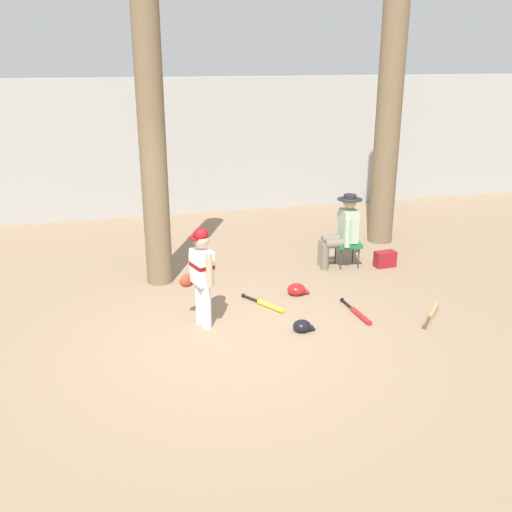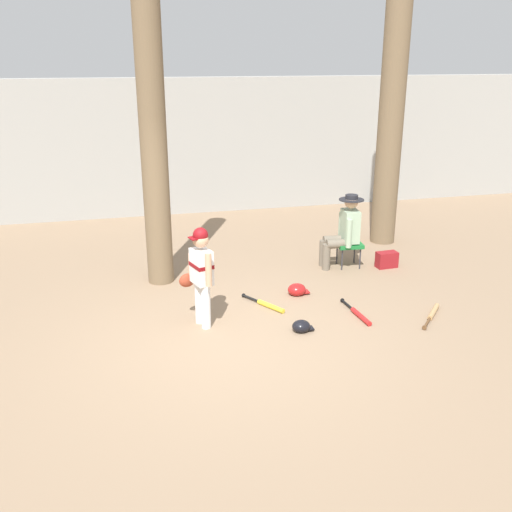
{
  "view_description": "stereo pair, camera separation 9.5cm",
  "coord_description": "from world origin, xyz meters",
  "px_view_note": "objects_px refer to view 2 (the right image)",
  "views": [
    {
      "loc": [
        -1.32,
        -6.11,
        3.29
      ],
      "look_at": [
        0.54,
        0.97,
        0.75
      ],
      "focal_mm": 40.73,
      "sensor_mm": 36.0,
      "label": 1
    },
    {
      "loc": [
        -1.23,
        -6.13,
        3.29
      ],
      "look_at": [
        0.54,
        0.97,
        0.75
      ],
      "focal_mm": 40.73,
      "sensor_mm": 36.0,
      "label": 2
    }
  ],
  "objects_px": {
    "folding_stool": "(349,245)",
    "seated_spectator": "(344,229)",
    "bat_wood_tan": "(432,313)",
    "tree_behind_spectator": "(391,112)",
    "bat_yellow_trainer": "(268,305)",
    "bat_red_barrel": "(359,315)",
    "batting_helmet_black": "(301,326)",
    "tree_near_player": "(153,139)",
    "handbag_beside_stool": "(387,260)",
    "young_ballplayer": "(200,271)",
    "batting_helmet_red": "(297,290)"
  },
  "relations": [
    {
      "from": "handbag_beside_stool",
      "to": "bat_yellow_trainer",
      "type": "bearing_deg",
      "value": -155.09
    },
    {
      "from": "bat_wood_tan",
      "to": "batting_helmet_red",
      "type": "relative_size",
      "value": 2.01
    },
    {
      "from": "bat_yellow_trainer",
      "to": "folding_stool",
      "type": "bearing_deg",
      "value": 36.51
    },
    {
      "from": "tree_near_player",
      "to": "batting_helmet_red",
      "type": "bearing_deg",
      "value": -29.02
    },
    {
      "from": "tree_behind_spectator",
      "to": "bat_red_barrel",
      "type": "height_order",
      "value": "tree_behind_spectator"
    },
    {
      "from": "bat_red_barrel",
      "to": "batting_helmet_red",
      "type": "relative_size",
      "value": 2.58
    },
    {
      "from": "folding_stool",
      "to": "tree_behind_spectator",
      "type": "bearing_deg",
      "value": 44.28
    },
    {
      "from": "young_ballplayer",
      "to": "folding_stool",
      "type": "relative_size",
      "value": 2.98
    },
    {
      "from": "bat_yellow_trainer",
      "to": "bat_red_barrel",
      "type": "bearing_deg",
      "value": -28.46
    },
    {
      "from": "seated_spectator",
      "to": "bat_red_barrel",
      "type": "height_order",
      "value": "seated_spectator"
    },
    {
      "from": "folding_stool",
      "to": "seated_spectator",
      "type": "distance_m",
      "value": 0.29
    },
    {
      "from": "batting_helmet_red",
      "to": "young_ballplayer",
      "type": "bearing_deg",
      "value": -156.55
    },
    {
      "from": "tree_near_player",
      "to": "folding_stool",
      "type": "bearing_deg",
      "value": -1.65
    },
    {
      "from": "tree_near_player",
      "to": "young_ballplayer",
      "type": "xyz_separation_m",
      "value": [
        0.37,
        -1.68,
        -1.42
      ]
    },
    {
      "from": "bat_red_barrel",
      "to": "bat_wood_tan",
      "type": "bearing_deg",
      "value": -11.99
    },
    {
      "from": "batting_helmet_black",
      "to": "tree_behind_spectator",
      "type": "bearing_deg",
      "value": 50.51
    },
    {
      "from": "young_ballplayer",
      "to": "bat_yellow_trainer",
      "type": "relative_size",
      "value": 1.85
    },
    {
      "from": "folding_stool",
      "to": "batting_helmet_red",
      "type": "relative_size",
      "value": 1.4
    },
    {
      "from": "tree_near_player",
      "to": "tree_behind_spectator",
      "type": "bearing_deg",
      "value": 13.8
    },
    {
      "from": "tree_near_player",
      "to": "bat_wood_tan",
      "type": "height_order",
      "value": "tree_near_player"
    },
    {
      "from": "tree_behind_spectator",
      "to": "batting_helmet_red",
      "type": "xyz_separation_m",
      "value": [
        -2.33,
        -2.06,
        -2.27
      ]
    },
    {
      "from": "batting_helmet_red",
      "to": "batting_helmet_black",
      "type": "bearing_deg",
      "value": -105.14
    },
    {
      "from": "seated_spectator",
      "to": "folding_stool",
      "type": "bearing_deg",
      "value": -5.76
    },
    {
      "from": "tree_behind_spectator",
      "to": "batting_helmet_red",
      "type": "distance_m",
      "value": 3.85
    },
    {
      "from": "tree_near_player",
      "to": "batting_helmet_red",
      "type": "height_order",
      "value": "tree_near_player"
    },
    {
      "from": "bat_wood_tan",
      "to": "folding_stool",
      "type": "bearing_deg",
      "value": 99.65
    },
    {
      "from": "tree_behind_spectator",
      "to": "bat_yellow_trainer",
      "type": "bearing_deg",
      "value": -140.16
    },
    {
      "from": "young_ballplayer",
      "to": "batting_helmet_red",
      "type": "height_order",
      "value": "young_ballplayer"
    },
    {
      "from": "handbag_beside_stool",
      "to": "bat_red_barrel",
      "type": "distance_m",
      "value": 2.06
    },
    {
      "from": "seated_spectator",
      "to": "batting_helmet_red",
      "type": "relative_size",
      "value": 3.83
    },
    {
      "from": "young_ballplayer",
      "to": "handbag_beside_stool",
      "type": "xyz_separation_m",
      "value": [
        3.26,
        1.39,
        -0.61
      ]
    },
    {
      "from": "young_ballplayer",
      "to": "batting_helmet_black",
      "type": "distance_m",
      "value": 1.45
    },
    {
      "from": "tree_behind_spectator",
      "to": "batting_helmet_black",
      "type": "bearing_deg",
      "value": -129.49
    },
    {
      "from": "bat_wood_tan",
      "to": "bat_yellow_trainer",
      "type": "distance_m",
      "value": 2.21
    },
    {
      "from": "young_ballplayer",
      "to": "bat_red_barrel",
      "type": "xyz_separation_m",
      "value": [
        2.05,
        -0.27,
        -0.71
      ]
    },
    {
      "from": "young_ballplayer",
      "to": "seated_spectator",
      "type": "distance_m",
      "value": 3.03
    },
    {
      "from": "tree_behind_spectator",
      "to": "bat_wood_tan",
      "type": "distance_m",
      "value": 4.01
    },
    {
      "from": "tree_behind_spectator",
      "to": "bat_yellow_trainer",
      "type": "distance_m",
      "value": 4.38
    },
    {
      "from": "batting_helmet_black",
      "to": "folding_stool",
      "type": "bearing_deg",
      "value": 54.39
    },
    {
      "from": "tree_behind_spectator",
      "to": "bat_red_barrel",
      "type": "xyz_separation_m",
      "value": [
        -1.76,
        -2.98,
        -2.32
      ]
    },
    {
      "from": "bat_wood_tan",
      "to": "bat_yellow_trainer",
      "type": "height_order",
      "value": "same"
    },
    {
      "from": "folding_stool",
      "to": "seated_spectator",
      "type": "height_order",
      "value": "seated_spectator"
    },
    {
      "from": "bat_wood_tan",
      "to": "young_ballplayer",
      "type": "bearing_deg",
      "value": 171.03
    },
    {
      "from": "seated_spectator",
      "to": "bat_wood_tan",
      "type": "relative_size",
      "value": 1.91
    },
    {
      "from": "bat_red_barrel",
      "to": "batting_helmet_black",
      "type": "distance_m",
      "value": 0.9
    },
    {
      "from": "young_ballplayer",
      "to": "bat_wood_tan",
      "type": "relative_size",
      "value": 2.07
    },
    {
      "from": "tree_behind_spectator",
      "to": "bat_yellow_trainer",
      "type": "xyz_separation_m",
      "value": [
        -2.86,
        -2.38,
        -2.32
      ]
    },
    {
      "from": "tree_near_player",
      "to": "batting_helmet_black",
      "type": "xyz_separation_m",
      "value": [
        1.55,
        -2.17,
        -2.1
      ]
    },
    {
      "from": "tree_near_player",
      "to": "young_ballplayer",
      "type": "bearing_deg",
      "value": -77.56
    },
    {
      "from": "bat_wood_tan",
      "to": "bat_yellow_trainer",
      "type": "xyz_separation_m",
      "value": [
        -2.06,
        0.8,
        0.0
      ]
    }
  ]
}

